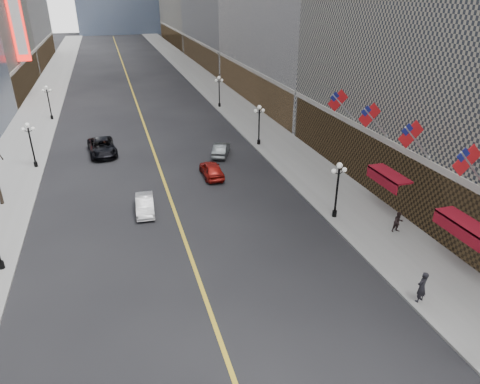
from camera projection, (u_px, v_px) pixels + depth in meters
sidewalk_east at (227, 100)px, 68.61m from camera, size 6.00×230.00×0.15m
sidewalk_west at (38, 113)px, 61.25m from camera, size 6.00×230.00×0.15m
lane_line at (133, 93)px, 73.59m from camera, size 0.25×200.00×0.02m
streetlamp_east_1 at (338, 184)px, 32.28m from camera, size 1.26×0.44×4.52m
streetlamp_east_2 at (259, 121)px, 47.82m from camera, size 1.26×0.44×4.52m
streetlamp_east_3 at (219, 88)px, 63.36m from camera, size 1.26×0.44×4.52m
streetlamp_west_2 at (31, 140)px, 41.62m from camera, size 1.26×0.44×4.52m
streetlamp_west_3 at (48, 99)px, 57.16m from camera, size 1.26×0.44×4.52m
flag_2 at (469, 163)px, 24.41m from camera, size 2.87×0.12×2.87m
flag_3 at (413, 136)px, 28.72m from camera, size 2.87×0.12×2.87m
flag_4 at (371, 117)px, 33.04m from camera, size 2.87×0.12×2.87m
flag_5 at (339, 102)px, 37.36m from camera, size 2.87×0.12×2.87m
awning_b at (463, 225)px, 26.43m from camera, size 1.40×4.00×0.93m
awning_c at (387, 176)px, 33.34m from camera, size 1.40×4.00×0.93m
theatre_marquee at (17, 20)px, 64.25m from camera, size 2.00×0.55×12.00m
car_nb_mid at (145, 205)px, 34.16m from camera, size 1.65×4.05×1.31m
car_nb_far at (102, 147)px, 46.09m from camera, size 3.27×6.15×1.64m
car_sb_mid at (212, 169)px, 40.59m from camera, size 1.75×4.35×1.48m
car_sb_far at (221, 150)px, 45.78m from camera, size 2.92×4.33×1.35m
ped_ne_corner at (422, 287)px, 24.00m from camera, size 0.83×0.70×1.97m
ped_east_walk at (398, 222)px, 31.03m from camera, size 0.77×0.43×1.58m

